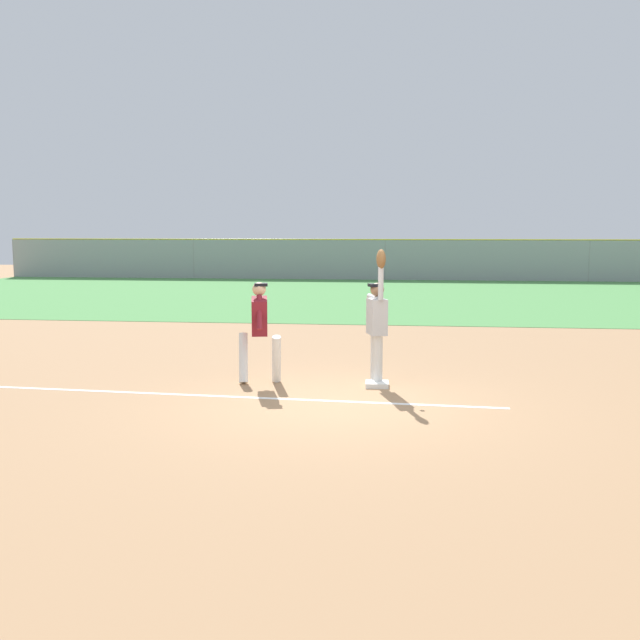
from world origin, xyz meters
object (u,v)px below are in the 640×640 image
at_px(baseball, 384,259).
at_px(first_base, 377,384).
at_px(parked_car_red, 462,264).
at_px(parked_car_black, 563,265).
at_px(parked_car_white, 279,263).
at_px(parked_car_blue, 366,264).
at_px(runner, 260,325).
at_px(parked_car_silver, 179,263).
at_px(fielder, 377,319).

bearing_deg(baseball, first_base, -98.08).
relative_size(parked_car_red, parked_car_black, 1.01).
xyz_separation_m(parked_car_white, parked_car_blue, (4.95, -0.77, 0.00)).
relative_size(runner, parked_car_white, 0.38).
distance_m(runner, parked_car_blue, 27.54).
bearing_deg(first_base, runner, 178.25).
relative_size(parked_car_silver, parked_car_blue, 0.99).
relative_size(first_base, parked_car_white, 0.08).
bearing_deg(fielder, parked_car_blue, -103.96).
height_order(baseball, parked_car_silver, baseball).
xyz_separation_m(runner, parked_car_white, (-4.61, 28.30, -0.32)).
height_order(parked_car_blue, parked_car_black, same).
height_order(baseball, parked_car_red, baseball).
bearing_deg(baseball, runner, -167.96).
distance_m(fielder, parked_car_red, 28.37).
bearing_deg(runner, parked_car_black, 57.33).
xyz_separation_m(first_base, parked_car_silver, (-12.42, 28.36, 0.63)).
height_order(parked_car_silver, parked_car_white, same).
xyz_separation_m(fielder, baseball, (0.09, 0.33, 0.97)).
height_order(baseball, parked_car_black, baseball).
distance_m(first_base, parked_car_white, 29.12).
height_order(first_base, runner, runner).
relative_size(first_base, runner, 0.22).
bearing_deg(runner, fielder, -8.42).
distance_m(baseball, parked_car_red, 28.06).
height_order(runner, parked_car_silver, runner).
xyz_separation_m(first_base, fielder, (-0.01, 0.17, 1.08)).
height_order(first_base, parked_car_blue, parked_car_blue).
xyz_separation_m(parked_car_blue, parked_car_black, (10.53, 0.65, 0.00)).
distance_m(fielder, runner, 1.98).
bearing_deg(runner, first_base, -13.35).
distance_m(first_base, parked_car_silver, 30.96).
bearing_deg(parked_car_black, baseball, -109.01).
bearing_deg(fielder, baseball, -121.98).
height_order(fielder, baseball, fielder).
relative_size(fielder, parked_car_white, 0.50).
bearing_deg(parked_car_silver, parked_car_black, -4.97).
bearing_deg(parked_car_red, parked_car_white, 177.41).
height_order(first_base, parked_car_silver, parked_car_silver).
bearing_deg(fielder, parked_car_white, -94.23).
bearing_deg(parked_car_blue, first_base, -80.23).
height_order(first_base, parked_car_black, parked_car_black).
distance_m(runner, parked_car_silver, 30.16).
xyz_separation_m(runner, parked_car_red, (5.51, 28.25, -0.32)).
relative_size(fielder, parked_car_blue, 0.50).
xyz_separation_m(fielder, parked_car_black, (8.88, 28.07, -0.45)).
bearing_deg(parked_car_red, parked_car_silver, 177.50).
bearing_deg(parked_car_silver, runner, -74.43).
distance_m(runner, parked_car_red, 28.79).
bearing_deg(runner, parked_car_red, 67.36).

